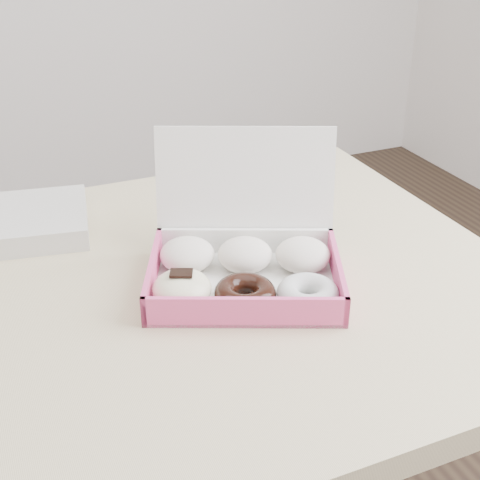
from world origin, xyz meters
name	(u,v)px	position (x,y,z in m)	size (l,w,h in m)	color
table	(117,344)	(0.00, 0.00, 0.67)	(1.20, 0.80, 0.75)	tan
donut_box	(243,263)	(0.19, -0.03, 0.78)	(0.34, 0.33, 0.20)	white
newspapers	(16,223)	(-0.10, 0.26, 0.77)	(0.23, 0.18, 0.04)	silver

